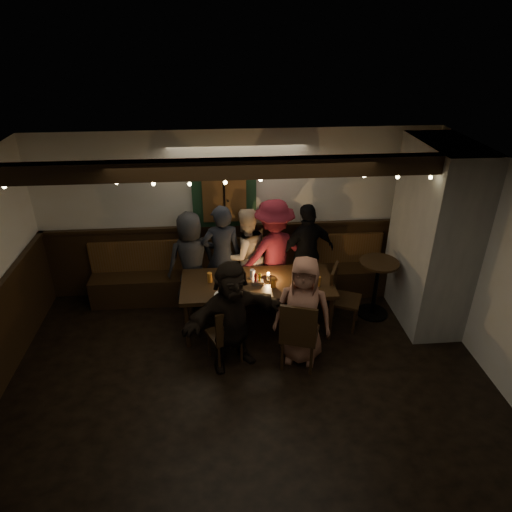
{
  "coord_description": "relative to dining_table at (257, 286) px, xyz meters",
  "views": [
    {
      "loc": [
        -0.27,
        -3.96,
        4.02
      ],
      "look_at": [
        0.2,
        1.6,
        1.05
      ],
      "focal_mm": 32.0,
      "sensor_mm": 36.0,
      "label": 1
    }
  ],
  "objects": [
    {
      "name": "room",
      "position": [
        0.87,
        0.02,
        0.39
      ],
      "size": [
        6.02,
        5.01,
        2.62
      ],
      "color": "black",
      "rests_on": "ground"
    },
    {
      "name": "dining_table",
      "position": [
        0.0,
        0.0,
        0.0
      ],
      "size": [
        2.09,
        0.9,
        0.91
      ],
      "color": "black",
      "rests_on": "ground"
    },
    {
      "name": "chair_near_left",
      "position": [
        -0.44,
        -0.74,
        -0.2
      ],
      "size": [
        0.51,
        0.51,
        0.86
      ],
      "color": "black",
      "rests_on": "ground"
    },
    {
      "name": "chair_near_right",
      "position": [
        0.43,
        -0.91,
        -0.12
      ],
      "size": [
        0.57,
        0.57,
        1.0
      ],
      "color": "black",
      "rests_on": "ground"
    },
    {
      "name": "chair_end",
      "position": [
        1.17,
        -0.03,
        -0.17
      ],
      "size": [
        0.55,
        0.55,
        0.92
      ],
      "color": "black",
      "rests_on": "ground"
    },
    {
      "name": "high_top",
      "position": [
        1.77,
        0.17,
        -0.12
      ],
      "size": [
        0.56,
        0.56,
        0.9
      ],
      "color": "black",
      "rests_on": "ground"
    },
    {
      "name": "person_a",
      "position": [
        -0.93,
        0.73,
        0.07
      ],
      "size": [
        0.85,
        0.7,
        1.5
      ],
      "primitive_type": "imported",
      "rotation": [
        0.0,
        0.0,
        3.49
      ],
      "color": "#232429",
      "rests_on": "ground"
    },
    {
      "name": "person_b",
      "position": [
        -0.47,
        0.66,
        0.13
      ],
      "size": [
        0.63,
        0.44,
        1.64
      ],
      "primitive_type": "imported",
      "rotation": [
        0.0,
        0.0,
        3.23
      ],
      "color": "black",
      "rests_on": "ground"
    },
    {
      "name": "person_c",
      "position": [
        -0.11,
        0.78,
        0.08
      ],
      "size": [
        0.9,
        0.81,
        1.52
      ],
      "primitive_type": "imported",
      "rotation": [
        0.0,
        0.0,
        3.51
      ],
      "color": "#C1A991",
      "rests_on": "ground"
    },
    {
      "name": "person_d",
      "position": [
        0.31,
        0.69,
        0.15
      ],
      "size": [
        1.24,
        0.98,
        1.68
      ],
      "primitive_type": "imported",
      "rotation": [
        0.0,
        0.0,
        3.52
      ],
      "color": "maroon",
      "rests_on": "ground"
    },
    {
      "name": "person_e",
      "position": [
        0.83,
        0.73,
        0.11
      ],
      "size": [
        1.0,
        0.67,
        1.58
      ],
      "primitive_type": "imported",
      "rotation": [
        0.0,
        0.0,
        3.48
      ],
      "color": "black",
      "rests_on": "ground"
    },
    {
      "name": "person_f",
      "position": [
        -0.38,
        -0.75,
        0.06
      ],
      "size": [
        1.44,
        0.92,
        1.48
      ],
      "primitive_type": "imported",
      "rotation": [
        0.0,
        0.0,
        0.39
      ],
      "color": "black",
      "rests_on": "ground"
    },
    {
      "name": "person_g",
      "position": [
        0.51,
        -0.72,
        0.06
      ],
      "size": [
        0.82,
        0.65,
        1.48
      ],
      "primitive_type": "imported",
      "rotation": [
        0.0,
        0.0,
        -0.27
      ],
      "color": "#99634F",
      "rests_on": "ground"
    }
  ]
}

